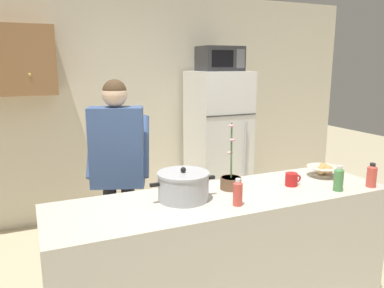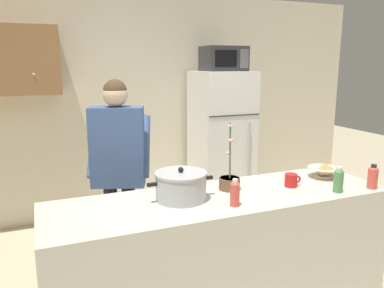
{
  "view_description": "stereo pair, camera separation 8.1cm",
  "coord_description": "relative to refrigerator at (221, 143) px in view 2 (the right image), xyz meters",
  "views": [
    {
      "loc": [
        -1.18,
        -2.14,
        1.8
      ],
      "look_at": [
        0.0,
        0.55,
        1.17
      ],
      "focal_mm": 35.53,
      "sensor_mm": 36.0,
      "label": 1
    },
    {
      "loc": [
        -1.11,
        -2.17,
        1.8
      ],
      "look_at": [
        0.0,
        0.55,
        1.17
      ],
      "focal_mm": 35.53,
      "sensor_mm": 36.0,
      "label": 2
    }
  ],
  "objects": [
    {
      "name": "back_wall_unit",
      "position": [
        -1.16,
        0.41,
        0.53
      ],
      "size": [
        6.0,
        0.48,
        2.6
      ],
      "color": "beige",
      "rests_on": "ground"
    },
    {
      "name": "kitchen_island",
      "position": [
        -0.91,
        -1.85,
        -0.39
      ],
      "size": [
        2.36,
        0.68,
        0.92
      ],
      "primitive_type": "cube",
      "color": "beige",
      "rests_on": "ground"
    },
    {
      "name": "refrigerator",
      "position": [
        0.0,
        0.0,
        0.0
      ],
      "size": [
        0.64,
        0.68,
        1.71
      ],
      "color": "white",
      "rests_on": "ground"
    },
    {
      "name": "microwave",
      "position": [
        0.0,
        -0.02,
        0.99
      ],
      "size": [
        0.48,
        0.37,
        0.28
      ],
      "color": "#2D2D30",
      "rests_on": "refrigerator"
    },
    {
      "name": "person_near_pot",
      "position": [
        -1.45,
        -1.02,
        0.2
      ],
      "size": [
        0.6,
        0.54,
        1.68
      ],
      "color": "black",
      "rests_on": "ground"
    },
    {
      "name": "cooking_pot",
      "position": [
        -1.2,
        -1.8,
        0.16
      ],
      "size": [
        0.45,
        0.34,
        0.22
      ],
      "color": "#ADAFB5",
      "rests_on": "kitchen_island"
    },
    {
      "name": "coffee_mug",
      "position": [
        -0.36,
        -1.86,
        0.11
      ],
      "size": [
        0.13,
        0.09,
        0.1
      ],
      "color": "red",
      "rests_on": "kitchen_island"
    },
    {
      "name": "bread_bowl",
      "position": [
        0.01,
        -1.77,
        0.12
      ],
      "size": [
        0.25,
        0.25,
        0.1
      ],
      "color": "beige",
      "rests_on": "kitchen_island"
    },
    {
      "name": "bottle_near_edge",
      "position": [
        -0.93,
        -2.04,
        0.15
      ],
      "size": [
        0.06,
        0.06,
        0.17
      ],
      "color": "#D84C3F",
      "rests_on": "kitchen_island"
    },
    {
      "name": "bottle_mid_counter",
      "position": [
        -0.14,
        -2.08,
        0.15
      ],
      "size": [
        0.07,
        0.07,
        0.18
      ],
      "color": "#4C8C4C",
      "rests_on": "kitchen_island"
    },
    {
      "name": "bottle_far_corner",
      "position": [
        0.15,
        -2.11,
        0.15
      ],
      "size": [
        0.07,
        0.07,
        0.18
      ],
      "color": "#D84C3F",
      "rests_on": "kitchen_island"
    },
    {
      "name": "potted_orchid",
      "position": [
        -0.81,
        -1.74,
        0.13
      ],
      "size": [
        0.15,
        0.15,
        0.48
      ],
      "color": "brown",
      "rests_on": "kitchen_island"
    }
  ]
}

